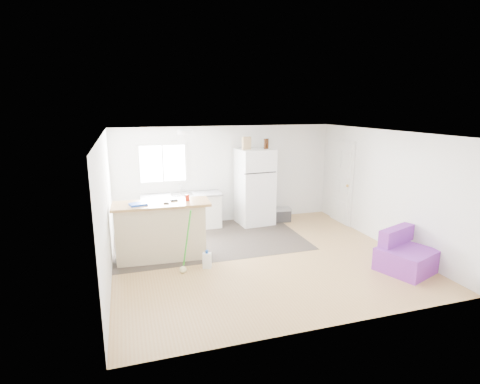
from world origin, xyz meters
The scene contains 19 objects.
room centered at (0.00, 0.00, 1.20)m, with size 5.51×5.01×2.41m.
vinyl_zone centered at (-0.73, 1.25, 0.00)m, with size 4.05×2.50×0.00m, color #332C26.
window centered at (-1.55, 2.49, 1.55)m, with size 1.18×0.06×0.98m.
interior_door centered at (2.72, 1.55, 1.02)m, with size 0.11×0.92×2.10m.
ceiling_fixture centered at (-1.20, 1.20, 2.36)m, with size 0.30×0.30×0.07m, color white.
kitchen_cabinets centered at (-1.18, 2.21, 0.43)m, with size 1.90×0.64×1.11m.
peninsula centered at (-1.83, 0.52, 0.56)m, with size 1.83×0.79×1.11m.
refrigerator centered at (0.62, 2.10, 0.93)m, with size 0.88×0.84×1.86m.
cooler centered at (1.32, 2.02, 0.18)m, with size 0.49×0.36×0.35m.
purple_seat centered at (2.27, -1.31, 0.26)m, with size 1.10×1.08×0.71m.
cleaner_jug centered at (-1.10, -0.18, 0.15)m, with size 0.18×0.15×0.34m.
mop centered at (-1.51, -0.22, 0.23)m, with size 0.25×0.31×1.14m.
red_cup centered at (-1.31, 0.51, 1.17)m, with size 0.08×0.08×0.12m, color red.
blue_tray centered at (-2.22, 0.46, 1.12)m, with size 0.30×0.22×0.04m, color blue.
tool_a centered at (-1.55, 0.58, 1.12)m, with size 0.14×0.05×0.03m, color black.
tool_b centered at (-1.72, 0.41, 1.12)m, with size 0.10×0.04×0.03m, color black.
cardboard_box centered at (0.39, 2.06, 2.01)m, with size 0.20×0.10×0.30m, color tan.
bottle_left centered at (0.84, 2.01, 1.99)m, with size 0.07×0.07×0.25m, color #3A1B0A.
bottle_right centered at (0.91, 2.05, 1.99)m, with size 0.07×0.07×0.25m, color #3A1B0A.
Camera 1 is at (-2.40, -6.40, 2.88)m, focal length 28.00 mm.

